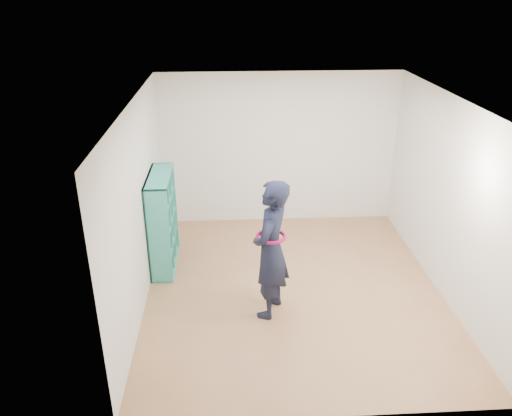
{
  "coord_description": "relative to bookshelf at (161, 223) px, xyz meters",
  "views": [
    {
      "loc": [
        -0.86,
        -5.8,
        3.89
      ],
      "look_at": [
        -0.5,
        0.3,
        1.11
      ],
      "focal_mm": 35.0,
      "sensor_mm": 36.0,
      "label": 1
    }
  ],
  "objects": [
    {
      "name": "wall_front",
      "position": [
        1.86,
        -3.02,
        0.61
      ],
      "size": [
        4.0,
        0.02,
        2.6
      ],
      "primitive_type": "cube",
      "color": "white",
      "rests_on": "floor"
    },
    {
      "name": "wall_back",
      "position": [
        1.86,
        1.48,
        0.61
      ],
      "size": [
        4.0,
        0.02,
        2.6
      ],
      "primitive_type": "cube",
      "color": "white",
      "rests_on": "floor"
    },
    {
      "name": "floor",
      "position": [
        1.86,
        -0.77,
        -0.69
      ],
      "size": [
        4.5,
        4.5,
        0.0
      ],
      "primitive_type": "plane",
      "color": "#9B6A46",
      "rests_on": "ground"
    },
    {
      "name": "smartphone",
      "position": [
        1.38,
        -1.12,
        0.33
      ],
      "size": [
        0.05,
        0.09,
        0.13
      ],
      "rotation": [
        0.27,
        0.0,
        -0.42
      ],
      "color": "silver",
      "rests_on": "person"
    },
    {
      "name": "wall_right",
      "position": [
        3.86,
        -0.77,
        0.61
      ],
      "size": [
        0.02,
        4.5,
        2.6
      ],
      "primitive_type": "cube",
      "color": "white",
      "rests_on": "floor"
    },
    {
      "name": "person",
      "position": [
        1.49,
        -1.26,
        0.21
      ],
      "size": [
        0.65,
        0.78,
        1.81
      ],
      "rotation": [
        0.0,
        0.0,
        -1.97
      ],
      "color": "black",
      "rests_on": "floor"
    },
    {
      "name": "ceiling",
      "position": [
        1.86,
        -0.77,
        1.91
      ],
      "size": [
        4.5,
        4.5,
        0.0
      ],
      "primitive_type": "plane",
      "color": "white",
      "rests_on": "wall_back"
    },
    {
      "name": "bookshelf",
      "position": [
        0.0,
        0.0,
        0.0
      ],
      "size": [
        0.31,
        1.07,
        1.43
      ],
      "color": "teal",
      "rests_on": "floor"
    },
    {
      "name": "wall_left",
      "position": [
        -0.14,
        -0.77,
        0.61
      ],
      "size": [
        0.02,
        4.5,
        2.6
      ],
      "primitive_type": "cube",
      "color": "white",
      "rests_on": "floor"
    }
  ]
}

